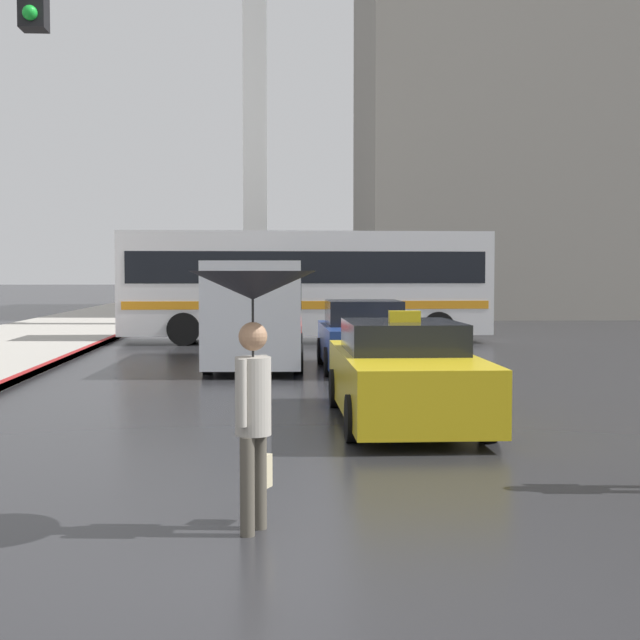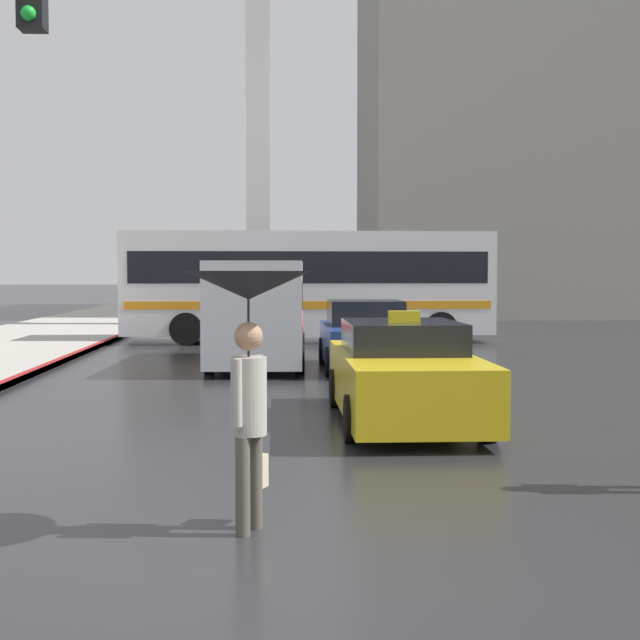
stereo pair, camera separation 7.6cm
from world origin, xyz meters
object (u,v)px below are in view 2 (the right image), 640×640
pedestrian_with_umbrella (249,322)px  taxi (403,375)px  ambulance_van (259,308)px  city_bus (308,281)px  sedan_red (366,338)px  monument_cross (258,38)px

pedestrian_with_umbrella → taxi: bearing=4.9°
ambulance_van → city_bus: bearing=-99.6°
sedan_red → pedestrian_with_umbrella: bearing=79.7°
ambulance_van → monument_cross: size_ratio=0.30×
sedan_red → monument_cross: (-2.59, 14.89, 10.28)m
taxi → monument_cross: 24.21m
ambulance_van → city_bus: city_bus is taller
taxi → monument_cross: bearing=-83.6°
city_bus → pedestrian_with_umbrella: (-1.23, -19.95, -0.13)m
taxi → city_bus: size_ratio=0.42×
city_bus → pedestrian_with_umbrella: size_ratio=5.20×
pedestrian_with_umbrella → monument_cross: (-0.39, 27.07, 9.25)m
sedan_red → monument_cross: size_ratio=0.21×
taxi → sedan_red: bearing=-91.4°
pedestrian_with_umbrella → monument_cross: monument_cross is taller
monument_cross → taxi: bearing=-83.6°
taxi → city_bus: (-0.81, 14.66, 1.18)m
ambulance_van → pedestrian_with_umbrella: (0.15, -13.15, 0.41)m
ambulance_van → sedan_red: bearing=159.4°
sedan_red → ambulance_van: (-2.36, 0.98, 0.62)m
city_bus → pedestrian_with_umbrella: city_bus is taller
sedan_red → pedestrian_with_umbrella: pedestrian_with_umbrella is taller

